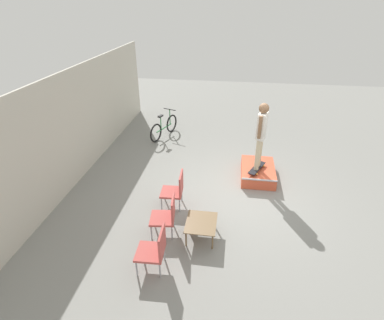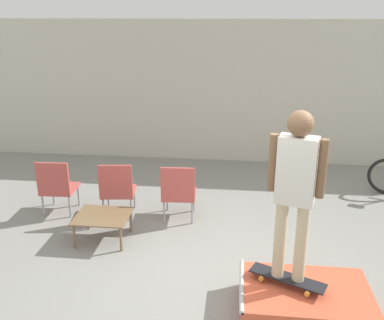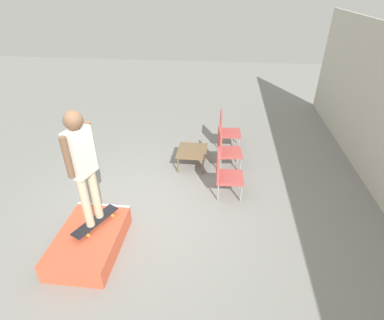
{
  "view_description": "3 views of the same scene",
  "coord_description": "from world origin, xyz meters",
  "px_view_note": "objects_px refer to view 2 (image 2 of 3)",
  "views": [
    {
      "loc": [
        -6.6,
        0.28,
        4.61
      ],
      "look_at": [
        -0.34,
        1.2,
        1.14
      ],
      "focal_mm": 28.0,
      "sensor_mm": 36.0,
      "label": 1
    },
    {
      "loc": [
        0.2,
        -4.52,
        3.17
      ],
      "look_at": [
        -0.44,
        1.22,
        1.14
      ],
      "focal_mm": 40.0,
      "sensor_mm": 36.0,
      "label": 2
    },
    {
      "loc": [
        4.16,
        1.45,
        3.7
      ],
      "look_at": [
        -0.24,
        0.96,
        1.02
      ],
      "focal_mm": 28.0,
      "sensor_mm": 36.0,
      "label": 3
    }
  ],
  "objects_px": {
    "skateboard_on_ramp": "(287,278)",
    "patio_chair_left": "(57,185)",
    "skate_ramp_box": "(305,302)",
    "patio_chair_center": "(117,188)",
    "patio_chair_right": "(179,191)",
    "person_skater": "(295,183)",
    "coffee_table": "(103,218)"
  },
  "relations": [
    {
      "from": "patio_chair_left",
      "to": "skateboard_on_ramp",
      "type": "bearing_deg",
      "value": 147.33
    },
    {
      "from": "skateboard_on_ramp",
      "to": "patio_chair_right",
      "type": "bearing_deg",
      "value": 151.21
    },
    {
      "from": "person_skater",
      "to": "patio_chair_right",
      "type": "xyz_separation_m",
      "value": [
        -1.48,
        2.02,
        -1.03
      ]
    },
    {
      "from": "skate_ramp_box",
      "to": "coffee_table",
      "type": "distance_m",
      "value": 2.99
    },
    {
      "from": "patio_chair_left",
      "to": "person_skater",
      "type": "bearing_deg",
      "value": 147.33
    },
    {
      "from": "skate_ramp_box",
      "to": "patio_chair_left",
      "type": "relative_size",
      "value": 1.51
    },
    {
      "from": "patio_chair_center",
      "to": "patio_chair_right",
      "type": "distance_m",
      "value": 0.98
    },
    {
      "from": "skate_ramp_box",
      "to": "patio_chair_right",
      "type": "distance_m",
      "value": 2.69
    },
    {
      "from": "skateboard_on_ramp",
      "to": "patio_chair_left",
      "type": "relative_size",
      "value": 0.89
    },
    {
      "from": "skate_ramp_box",
      "to": "coffee_table",
      "type": "relative_size",
      "value": 1.84
    },
    {
      "from": "person_skater",
      "to": "patio_chair_right",
      "type": "height_order",
      "value": "person_skater"
    },
    {
      "from": "skate_ramp_box",
      "to": "skateboard_on_ramp",
      "type": "bearing_deg",
      "value": 164.0
    },
    {
      "from": "coffee_table",
      "to": "patio_chair_left",
      "type": "relative_size",
      "value": 0.82
    },
    {
      "from": "skate_ramp_box",
      "to": "person_skater",
      "type": "relative_size",
      "value": 0.76
    },
    {
      "from": "coffee_table",
      "to": "patio_chair_left",
      "type": "height_order",
      "value": "patio_chair_left"
    },
    {
      "from": "skateboard_on_ramp",
      "to": "coffee_table",
      "type": "bearing_deg",
      "value": 177.77
    },
    {
      "from": "skate_ramp_box",
      "to": "skateboard_on_ramp",
      "type": "xyz_separation_m",
      "value": [
        -0.2,
        0.06,
        0.25
      ]
    },
    {
      "from": "coffee_table",
      "to": "patio_chair_right",
      "type": "xyz_separation_m",
      "value": [
        0.99,
        0.75,
        0.15
      ]
    },
    {
      "from": "patio_chair_left",
      "to": "patio_chair_right",
      "type": "relative_size",
      "value": 1.0
    },
    {
      "from": "skateboard_on_ramp",
      "to": "patio_chair_left",
      "type": "height_order",
      "value": "patio_chair_left"
    },
    {
      "from": "coffee_table",
      "to": "patio_chair_center",
      "type": "xyz_separation_m",
      "value": [
        0.01,
        0.75,
        0.15
      ]
    },
    {
      "from": "skate_ramp_box",
      "to": "person_skater",
      "type": "xyz_separation_m",
      "value": [
        -0.2,
        0.06,
        1.36
      ]
    },
    {
      "from": "skateboard_on_ramp",
      "to": "person_skater",
      "type": "xyz_separation_m",
      "value": [
        0.0,
        0.0,
        1.12
      ]
    },
    {
      "from": "skate_ramp_box",
      "to": "skateboard_on_ramp",
      "type": "height_order",
      "value": "skateboard_on_ramp"
    },
    {
      "from": "person_skater",
      "to": "patio_chair_center",
      "type": "height_order",
      "value": "person_skater"
    },
    {
      "from": "skate_ramp_box",
      "to": "patio_chair_left",
      "type": "xyz_separation_m",
      "value": [
        -3.66,
        2.07,
        0.34
      ]
    },
    {
      "from": "skate_ramp_box",
      "to": "patio_chair_center",
      "type": "height_order",
      "value": "patio_chair_center"
    },
    {
      "from": "coffee_table",
      "to": "patio_chair_left",
      "type": "bearing_deg",
      "value": 142.75
    },
    {
      "from": "skate_ramp_box",
      "to": "person_skater",
      "type": "bearing_deg",
      "value": 164.0
    },
    {
      "from": "skate_ramp_box",
      "to": "coffee_table",
      "type": "xyz_separation_m",
      "value": [
        -2.68,
        1.33,
        0.18
      ]
    },
    {
      "from": "patio_chair_left",
      "to": "patio_chair_right",
      "type": "height_order",
      "value": "same"
    },
    {
      "from": "patio_chair_right",
      "to": "coffee_table",
      "type": "bearing_deg",
      "value": 34.05
    }
  ]
}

